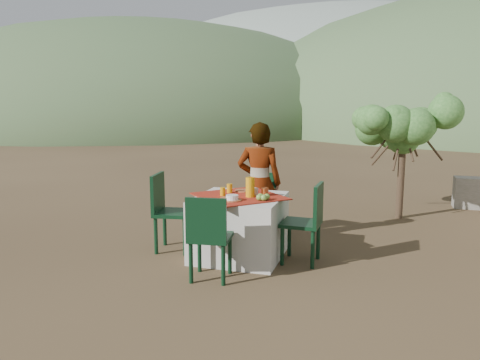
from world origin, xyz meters
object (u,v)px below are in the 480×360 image
object	(u,v)px
person	(259,183)
juice_pitcher	(250,187)
table	(239,226)
chair_near	(209,234)
shrub_tree	(407,133)
chair_far	(260,201)
chair_left	(167,208)
chair_right	(308,219)

from	to	relation	value
person	juice_pitcher	bearing A→B (deg)	88.68
table	juice_pitcher	size ratio (longest dim) A/B	5.54
table	chair_near	bearing A→B (deg)	-95.05
chair_near	shrub_tree	size ratio (longest dim) A/B	0.53
chair_far	shrub_tree	distance (m)	2.75
chair_near	chair_left	bearing A→B (deg)	-50.56
chair_left	person	xyz separation A→B (m)	(1.03, 0.68, 0.26)
chair_far	person	xyz separation A→B (m)	(0.07, -0.31, 0.31)
chair_right	chair_left	bearing A→B (deg)	-86.61
chair_far	table	bearing A→B (deg)	-76.97
chair_right	shrub_tree	xyz separation A→B (m)	(1.16, 2.63, 0.86)
chair_left	juice_pitcher	xyz separation A→B (m)	(1.09, -0.02, 0.33)
table	shrub_tree	distance (m)	3.46
table	juice_pitcher	world-z (taller)	juice_pitcher
table	chair_near	distance (m)	0.87
chair_left	shrub_tree	distance (m)	4.06
chair_left	person	distance (m)	1.26
chair_left	shrub_tree	world-z (taller)	shrub_tree
chair_near	shrub_tree	distance (m)	4.16
chair_near	shrub_tree	xyz separation A→B (m)	(2.07, 3.50, 0.87)
table	chair_near	xyz separation A→B (m)	(-0.08, -0.85, 0.13)
table	juice_pitcher	distance (m)	0.52
chair_far	juice_pitcher	size ratio (longest dim) A/B	3.81
shrub_tree	juice_pitcher	world-z (taller)	shrub_tree
table	person	xyz separation A→B (m)	(0.08, 0.67, 0.43)
person	chair_right	bearing A→B (deg)	132.20
table	chair_far	bearing A→B (deg)	89.61
person	juice_pitcher	distance (m)	0.70
chair_near	juice_pitcher	world-z (taller)	juice_pitcher
chair_left	chair_right	size ratio (longest dim) A/B	1.04
juice_pitcher	chair_near	bearing A→B (deg)	-104.84
chair_right	shrub_tree	world-z (taller)	shrub_tree
table	chair_left	size ratio (longest dim) A/B	1.32
chair_far	chair_left	bearing A→B (deg)	-120.72
shrub_tree	table	bearing A→B (deg)	-127.04
chair_far	shrub_tree	bearing A→B (deg)	53.44
chair_far	shrub_tree	size ratio (longest dim) A/B	0.51
chair_right	chair_far	bearing A→B (deg)	-136.76
juice_pitcher	table	bearing A→B (deg)	169.16
chair_left	juice_pitcher	world-z (taller)	juice_pitcher
chair_far	person	distance (m)	0.44
chair_near	chair_far	bearing A→B (deg)	-99.23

